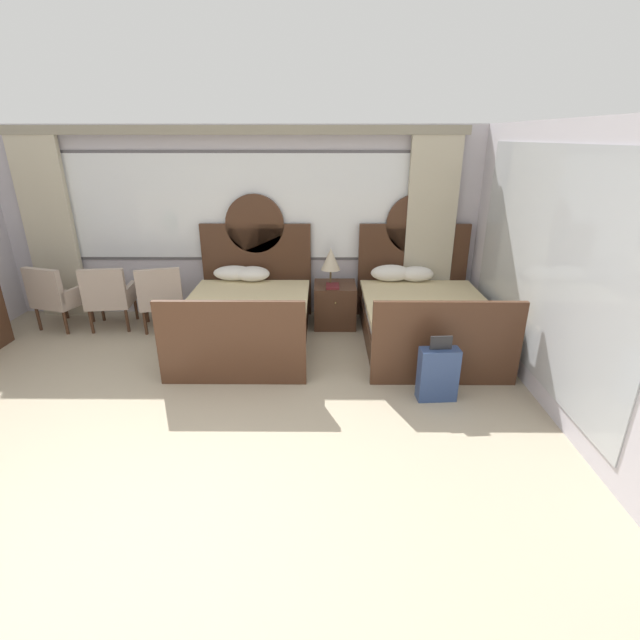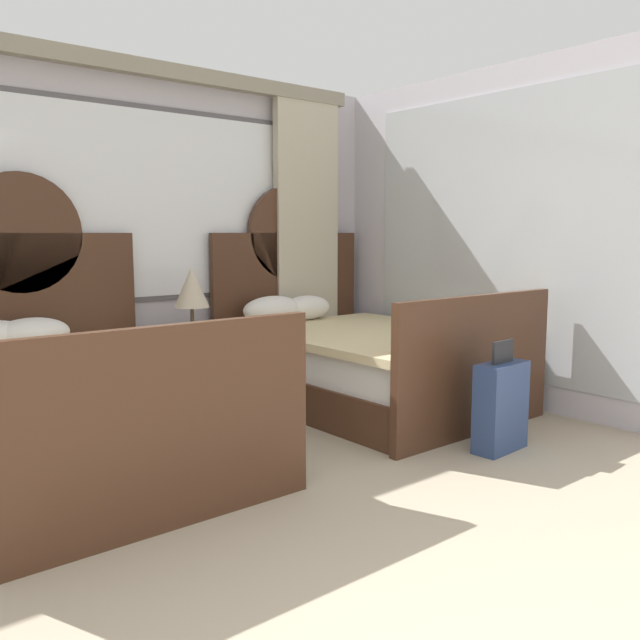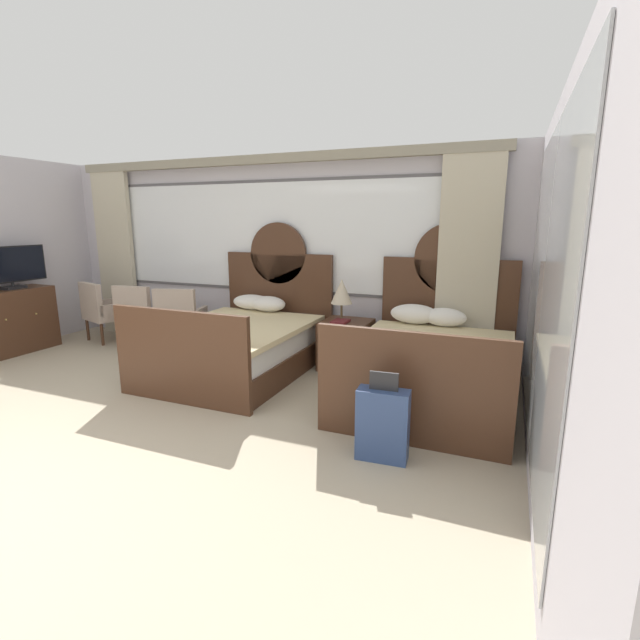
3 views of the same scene
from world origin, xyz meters
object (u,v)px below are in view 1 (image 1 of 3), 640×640
(armchair_by_window_left, at_px, (161,295))
(book_on_nightstand, at_px, (333,286))
(nightstand_between_beds, at_px, (335,305))
(table_lamp_on_nightstand, at_px, (331,260))
(bed_near_mirror, at_px, (423,316))
(bed_near_window, at_px, (248,315))
(armchair_by_window_centre, at_px, (109,295))
(suitcase_on_floor, at_px, (438,374))
(armchair_by_window_right, at_px, (56,295))

(armchair_by_window_left, bearing_deg, book_on_nightstand, 1.15)
(nightstand_between_beds, distance_m, table_lamp_on_nightstand, 0.67)
(bed_near_mirror, height_order, table_lamp_on_nightstand, bed_near_mirror)
(bed_near_window, relative_size, armchair_by_window_centre, 2.41)
(nightstand_between_beds, height_order, book_on_nightstand, book_on_nightstand)
(bed_near_mirror, relative_size, armchair_by_window_left, 2.41)
(book_on_nightstand, bearing_deg, table_lamp_on_nightstand, 103.81)
(table_lamp_on_nightstand, distance_m, armchair_by_window_centre, 3.12)
(table_lamp_on_nightstand, xyz_separation_m, armchair_by_window_left, (-2.36, -0.16, -0.47))
(nightstand_between_beds, xyz_separation_m, suitcase_on_floor, (1.01, -2.03, -0.01))
(book_on_nightstand, xyz_separation_m, armchair_by_window_right, (-3.84, -0.05, -0.13))
(nightstand_between_beds, relative_size, armchair_by_window_centre, 0.67)
(book_on_nightstand, bearing_deg, armchair_by_window_left, -178.85)
(table_lamp_on_nightstand, relative_size, armchair_by_window_right, 0.57)
(bed_near_window, distance_m, suitcase_on_floor, 2.60)
(book_on_nightstand, bearing_deg, suitcase_on_floor, -61.45)
(armchair_by_window_right, bearing_deg, nightstand_between_beds, 2.43)
(armchair_by_window_left, xyz_separation_m, armchair_by_window_right, (-1.45, -0.00, 0.00))
(bed_near_mirror, distance_m, armchair_by_window_right, 5.04)
(book_on_nightstand, bearing_deg, bed_near_window, -156.82)
(bed_near_mirror, bearing_deg, table_lamp_on_nightstand, 153.78)
(bed_near_window, relative_size, armchair_by_window_left, 2.41)
(armchair_by_window_centre, bearing_deg, table_lamp_on_nightstand, 3.06)
(bed_near_window, xyz_separation_m, armchair_by_window_right, (-2.72, 0.43, 0.13))
(book_on_nightstand, relative_size, armchair_by_window_centre, 0.28)
(suitcase_on_floor, bearing_deg, table_lamp_on_nightstand, 117.81)
(bed_near_window, bearing_deg, armchair_by_window_left, 161.23)
(book_on_nightstand, relative_size, armchair_by_window_right, 0.28)
(armchair_by_window_left, bearing_deg, bed_near_window, -18.77)
(bed_near_mirror, bearing_deg, armchair_by_window_right, 175.07)
(table_lamp_on_nightstand, relative_size, armchair_by_window_left, 0.57)
(armchair_by_window_centre, distance_m, armchair_by_window_right, 0.73)
(table_lamp_on_nightstand, xyz_separation_m, book_on_nightstand, (0.03, -0.11, -0.35))
(nightstand_between_beds, xyz_separation_m, armchair_by_window_centre, (-3.14, -0.17, 0.19))
(table_lamp_on_nightstand, height_order, suitcase_on_floor, table_lamp_on_nightstand)
(bed_near_window, height_order, suitcase_on_floor, bed_near_window)
(nightstand_between_beds, height_order, armchair_by_window_right, armchair_by_window_right)
(armchair_by_window_left, distance_m, armchair_by_window_right, 1.45)
(bed_near_mirror, height_order, nightstand_between_beds, bed_near_mirror)
(bed_near_window, height_order, bed_near_mirror, same)
(bed_near_mirror, relative_size, book_on_nightstand, 8.47)
(book_on_nightstand, xyz_separation_m, armchair_by_window_centre, (-3.10, -0.05, -0.13))
(bed_near_window, distance_m, bed_near_mirror, 2.30)
(armchair_by_window_right, bearing_deg, bed_near_window, -9.00)
(bed_near_window, xyz_separation_m, bed_near_mirror, (2.30, -0.00, -0.00))
(book_on_nightstand, distance_m, armchair_by_window_centre, 3.11)
(armchair_by_window_centre, bearing_deg, book_on_nightstand, 0.94)
(nightstand_between_beds, relative_size, armchair_by_window_left, 0.67)
(armchair_by_window_left, relative_size, suitcase_on_floor, 1.28)
(nightstand_between_beds, bearing_deg, book_on_nightstand, -107.52)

